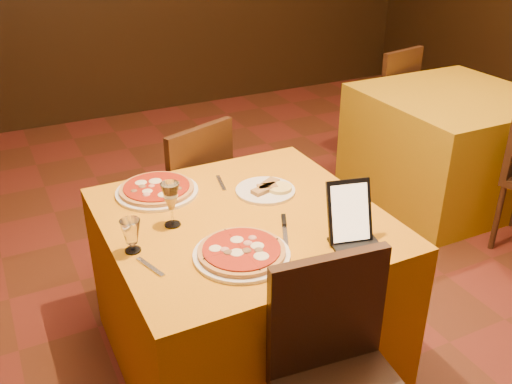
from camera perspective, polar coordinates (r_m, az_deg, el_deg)
name	(u,v)px	position (r m, az deg, el deg)	size (l,w,h in m)	color
floor	(334,313)	(3.05, 7.82, -11.91)	(6.00, 7.00, 0.01)	#5E2D19
main_table	(244,290)	(2.55, -1.22, -9.76)	(1.10, 1.10, 0.75)	#CA7E0D
side_table	(448,146)	(4.21, 18.69, 4.39)	(1.10, 1.10, 0.75)	#B3830B
chair_main_far	(180,197)	(3.16, -7.65, -0.48)	(0.44, 0.44, 0.91)	black
chair_side_far	(378,102)	(4.74, 12.15, 8.78)	(0.41, 0.41, 0.91)	black
pizza_near	(242,253)	(2.09, -1.45, -6.10)	(0.36, 0.36, 0.03)	white
pizza_far	(157,190)	(2.56, -9.88, 0.19)	(0.36, 0.36, 0.03)	white
cutlet_dish	(265,189)	(2.53, 0.94, 0.26)	(0.27, 0.27, 0.03)	white
wine_glass	(171,204)	(2.26, -8.47, -1.22)	(0.07, 0.07, 0.19)	#F0DB88
water_glass	(131,236)	(2.14, -12.36, -4.32)	(0.07, 0.07, 0.13)	silver
tablet	(349,212)	(2.16, 9.33, -1.95)	(0.17, 0.01, 0.24)	black
knife	(285,232)	(2.23, 2.91, -4.06)	(0.22, 0.02, 0.01)	#A9AAB0
fork_near	(150,267)	(2.07, -10.52, -7.37)	(0.15, 0.02, 0.01)	silver
fork_far	(221,183)	(2.62, -3.52, 0.91)	(0.16, 0.02, 0.01)	silver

